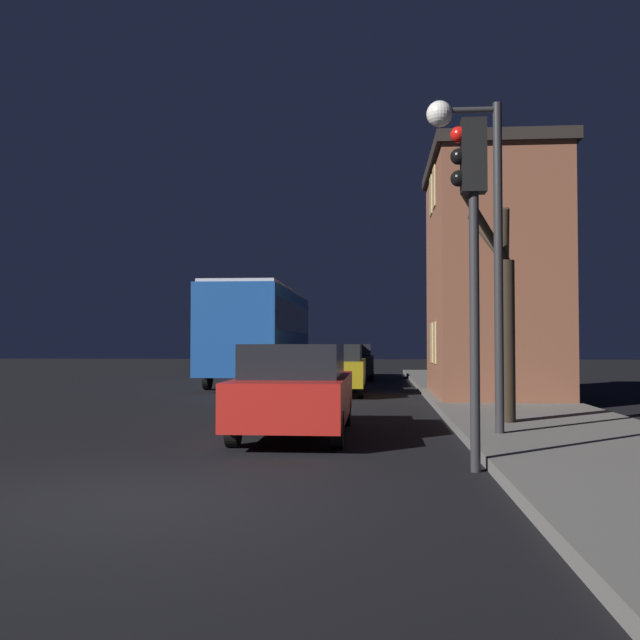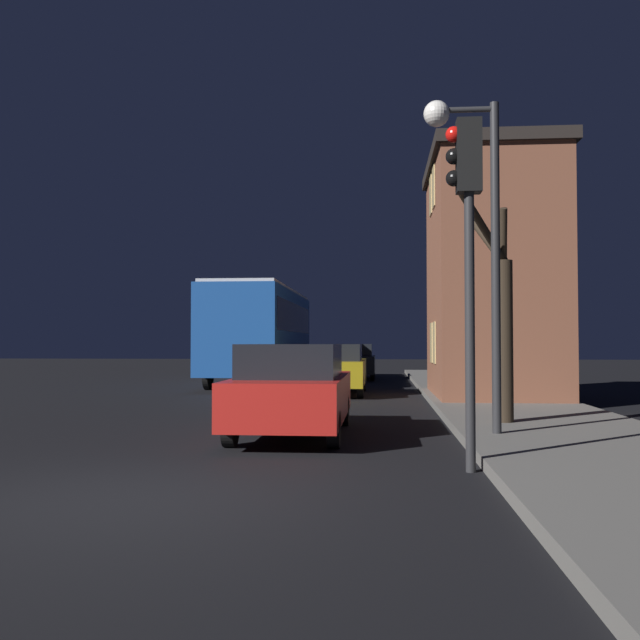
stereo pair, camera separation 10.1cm
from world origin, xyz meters
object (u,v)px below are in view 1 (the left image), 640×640
traffic_light (471,218)px  car_near_lane (296,389)px  bare_tree (501,311)px  car_mid_lane (336,368)px  bus (261,328)px  car_far_lane (351,361)px  streetlamp (474,200)px

traffic_light → car_near_lane: size_ratio=0.96×
bare_tree → car_mid_lane: bearing=112.2°
bare_tree → traffic_light: bearing=-104.4°
traffic_light → bus: size_ratio=0.41×
car_mid_lane → car_near_lane: bearing=-90.7°
car_mid_lane → car_far_lane: car_mid_lane is taller
car_near_lane → car_far_lane: 18.37m
bare_tree → bus: size_ratio=0.38×
car_near_lane → traffic_light: bearing=-51.6°
traffic_light → car_far_lane: bearing=95.9°
car_far_lane → bus: bearing=-131.6°
traffic_light → bare_tree: size_ratio=1.09×
bare_tree → car_near_lane: bare_tree is taller
car_near_lane → car_mid_lane: car_near_lane is taller
car_mid_lane → car_far_lane: bearing=89.0°
bare_tree → bus: (-6.59, 13.66, -0.02)m
car_near_lane → car_far_lane: car_near_lane is taller
traffic_light → bus: traffic_light is taller
streetlamp → bus: 16.49m
bare_tree → car_far_lane: (-3.30, 17.37, -1.36)m
car_mid_lane → car_far_lane: (0.16, 8.90, -0.02)m
traffic_light → bus: bearing=107.2°
bare_tree → car_far_lane: size_ratio=0.92×
streetlamp → car_mid_lane: streetlamp is taller
car_near_lane → car_mid_lane: (0.12, 9.47, 0.01)m
streetlamp → bare_tree: bearing=67.2°
bus → car_near_lane: 15.03m
streetlamp → car_near_lane: streetlamp is taller
streetlamp → bus: streetlamp is taller
streetlamp → car_far_lane: streetlamp is taller
streetlamp → car_near_lane: size_ratio=1.17×
streetlamp → car_far_lane: 19.43m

